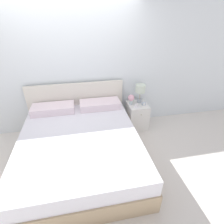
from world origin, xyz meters
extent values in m
plane|color=silver|center=(0.00, 0.00, 0.00)|extent=(12.00, 12.00, 0.00)
cube|color=white|center=(0.00, 0.07, 1.30)|extent=(8.00, 0.06, 2.60)
cube|color=tan|center=(0.00, -1.09, 0.16)|extent=(1.89, 2.19, 0.32)
cube|color=white|center=(0.00, -1.09, 0.44)|extent=(1.85, 2.15, 0.25)
cube|color=silver|center=(0.00, -0.03, 0.52)|extent=(1.93, 0.05, 1.04)
cube|color=white|center=(-0.45, -0.25, 0.64)|extent=(0.79, 0.36, 0.14)
cube|color=white|center=(0.45, -0.25, 0.64)|extent=(0.79, 0.36, 0.14)
cube|color=white|center=(1.26, -0.24, 0.28)|extent=(0.41, 0.45, 0.56)
sphere|color=#B2AD93|center=(1.26, -0.48, 0.43)|extent=(0.02, 0.02, 0.02)
cylinder|color=#A8B2BC|center=(1.32, -0.15, 0.59)|extent=(0.10, 0.10, 0.07)
cylinder|color=#B7B29E|center=(1.32, -0.15, 0.71)|extent=(0.02, 0.02, 0.16)
cylinder|color=silver|center=(1.32, -0.15, 0.87)|extent=(0.20, 0.20, 0.17)
cylinder|color=silver|center=(1.12, -0.21, 0.61)|extent=(0.07, 0.07, 0.10)
sphere|color=#EFB2C6|center=(1.12, -0.21, 0.71)|extent=(0.14, 0.14, 0.14)
sphere|color=#609356|center=(1.15, -0.21, 0.67)|extent=(0.06, 0.06, 0.06)
cylinder|color=white|center=(1.19, -0.35, 0.56)|extent=(0.12, 0.12, 0.01)
cylinder|color=white|center=(1.19, -0.35, 0.59)|extent=(0.07, 0.07, 0.06)
cube|color=silver|center=(1.38, -0.29, 0.58)|extent=(0.08, 0.06, 0.06)
cylinder|color=white|center=(1.38, -0.32, 0.58)|extent=(0.05, 0.00, 0.05)
camera|label=1|loc=(0.09, -3.35, 2.28)|focal=28.00mm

